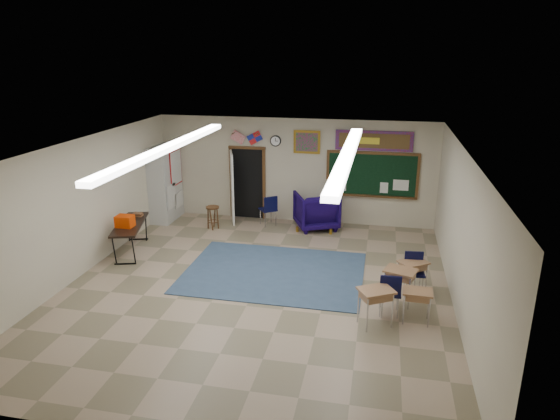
% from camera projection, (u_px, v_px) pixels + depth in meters
% --- Properties ---
extents(floor, '(9.00, 9.00, 0.00)m').
position_uv_depth(floor, '(257.00, 287.00, 10.61)').
color(floor, gray).
rests_on(floor, ground).
extents(back_wall, '(8.00, 0.04, 3.00)m').
position_uv_depth(back_wall, '(295.00, 171.00, 14.34)').
color(back_wall, '#B5A893').
rests_on(back_wall, floor).
extents(front_wall, '(8.00, 0.04, 3.00)m').
position_uv_depth(front_wall, '(162.00, 342.00, 5.95)').
color(front_wall, '#B5A893').
rests_on(front_wall, floor).
extents(left_wall, '(0.04, 9.00, 3.00)m').
position_uv_depth(left_wall, '(79.00, 209.00, 10.92)').
color(left_wall, '#B5A893').
rests_on(left_wall, floor).
extents(right_wall, '(0.04, 9.00, 3.00)m').
position_uv_depth(right_wall, '(462.00, 235.00, 9.37)').
color(right_wall, '#B5A893').
rests_on(right_wall, floor).
extents(ceiling, '(8.00, 9.00, 0.04)m').
position_uv_depth(ceiling, '(254.00, 148.00, 9.68)').
color(ceiling, beige).
rests_on(ceiling, back_wall).
extents(area_rug, '(4.00, 3.00, 0.02)m').
position_uv_depth(area_rug, '(274.00, 272.00, 11.31)').
color(area_rug, '#374C68').
rests_on(area_rug, floor).
extents(fluorescent_strips, '(3.86, 6.00, 0.10)m').
position_uv_depth(fluorescent_strips, '(255.00, 151.00, 9.70)').
color(fluorescent_strips, white).
rests_on(fluorescent_strips, ceiling).
extents(doorway, '(1.10, 0.89, 2.16)m').
position_uv_depth(doorway, '(243.00, 184.00, 14.63)').
color(doorway, black).
rests_on(doorway, back_wall).
extents(chalkboard, '(2.55, 0.14, 1.30)m').
position_uv_depth(chalkboard, '(372.00, 176.00, 13.89)').
color(chalkboard, '#533317').
rests_on(chalkboard, back_wall).
extents(bulletin_board, '(2.10, 0.05, 0.55)m').
position_uv_depth(bulletin_board, '(374.00, 141.00, 13.59)').
color(bulletin_board, '#A4150E').
rests_on(bulletin_board, back_wall).
extents(framed_art_print, '(0.75, 0.05, 0.65)m').
position_uv_depth(framed_art_print, '(307.00, 142.00, 13.98)').
color(framed_art_print, olive).
rests_on(framed_art_print, back_wall).
extents(wall_clock, '(0.32, 0.05, 0.32)m').
position_uv_depth(wall_clock, '(276.00, 141.00, 14.15)').
color(wall_clock, black).
rests_on(wall_clock, back_wall).
extents(wall_flags, '(1.16, 0.06, 0.70)m').
position_uv_depth(wall_flags, '(246.00, 135.00, 14.25)').
color(wall_flags, red).
rests_on(wall_flags, back_wall).
extents(storage_cabinet, '(0.59, 1.25, 2.20)m').
position_uv_depth(storage_cabinet, '(166.00, 183.00, 14.58)').
color(storage_cabinet, '#AFAFAA').
rests_on(storage_cabinet, floor).
extents(wingback_armchair, '(1.45, 1.47, 1.02)m').
position_uv_depth(wingback_armchair, '(316.00, 210.00, 14.01)').
color(wingback_armchair, '#0F0536').
rests_on(wingback_armchair, floor).
extents(student_chair_reading, '(0.63, 0.63, 0.90)m').
position_uv_depth(student_chair_reading, '(268.00, 210.00, 14.25)').
color(student_chair_reading, black).
rests_on(student_chair_reading, floor).
extents(student_chair_desk_a, '(0.45, 0.45, 0.87)m').
position_uv_depth(student_chair_desk_a, '(389.00, 293.00, 9.43)').
color(student_chair_desk_a, black).
rests_on(student_chair_desk_a, floor).
extents(student_chair_desk_b, '(0.46, 0.46, 0.84)m').
position_uv_depth(student_chair_desk_b, '(414.00, 274.00, 10.27)').
color(student_chair_desk_b, black).
rests_on(student_chair_desk_b, floor).
extents(student_desk_front_left, '(0.71, 0.62, 0.72)m').
position_uv_depth(student_desk_front_left, '(400.00, 284.00, 9.85)').
color(student_desk_front_left, '#946845').
rests_on(student_desk_front_left, floor).
extents(student_desk_front_right, '(0.70, 0.67, 0.67)m').
position_uv_depth(student_desk_front_right, '(412.00, 275.00, 10.34)').
color(student_desk_front_right, '#946845').
rests_on(student_desk_front_right, floor).
extents(student_desk_back_left, '(0.75, 0.69, 0.72)m').
position_uv_depth(student_desk_back_left, '(375.00, 305.00, 9.05)').
color(student_desk_back_left, '#946845').
rests_on(student_desk_back_left, floor).
extents(student_desk_back_right, '(0.55, 0.42, 0.64)m').
position_uv_depth(student_desk_back_right, '(417.00, 304.00, 9.17)').
color(student_desk_back_right, '#946845').
rests_on(student_desk_back_right, floor).
extents(folding_table, '(1.08, 1.90, 1.03)m').
position_uv_depth(folding_table, '(131.00, 236.00, 12.36)').
color(folding_table, black).
rests_on(folding_table, floor).
extents(wooden_stool, '(0.37, 0.37, 0.65)m').
position_uv_depth(wooden_stool, '(213.00, 217.00, 13.99)').
color(wooden_stool, '#4F3417').
rests_on(wooden_stool, floor).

